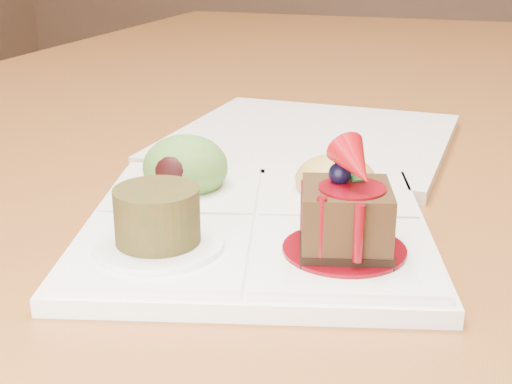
% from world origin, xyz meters
% --- Properties ---
extents(dining_table, '(1.00, 1.80, 0.75)m').
position_xyz_m(dining_table, '(0.00, 0.00, 0.68)').
color(dining_table, brown).
rests_on(dining_table, ground).
extents(sampler_plate, '(0.30, 0.30, 0.10)m').
position_xyz_m(sampler_plate, '(0.15, -0.54, 0.77)').
color(sampler_plate, white).
rests_on(sampler_plate, dining_table).
extents(second_plate, '(0.28, 0.28, 0.01)m').
position_xyz_m(second_plate, '(0.13, -0.30, 0.76)').
color(second_plate, white).
rests_on(second_plate, dining_table).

